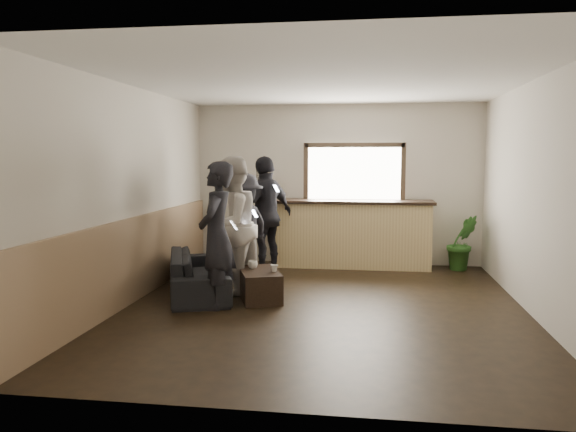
% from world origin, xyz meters
% --- Properties ---
extents(ground, '(5.00, 6.00, 0.01)m').
position_xyz_m(ground, '(0.00, 0.00, 0.00)').
color(ground, black).
extents(room_shell, '(5.01, 6.01, 2.80)m').
position_xyz_m(room_shell, '(-0.74, 0.00, 1.47)').
color(room_shell, silver).
rests_on(room_shell, ground).
extents(bar_counter, '(2.70, 0.68, 2.13)m').
position_xyz_m(bar_counter, '(0.30, 2.70, 0.64)').
color(bar_counter, tan).
rests_on(bar_counter, ground).
extents(sofa, '(1.35, 2.07, 0.56)m').
position_xyz_m(sofa, '(-1.75, 0.45, 0.28)').
color(sofa, black).
rests_on(sofa, ground).
extents(coffee_table, '(0.75, 0.98, 0.39)m').
position_xyz_m(coffee_table, '(-0.86, 0.26, 0.19)').
color(coffee_table, black).
rests_on(coffee_table, ground).
extents(cup_a, '(0.18, 0.18, 0.10)m').
position_xyz_m(cup_a, '(-0.97, 0.39, 0.44)').
color(cup_a, silver).
rests_on(cup_a, coffee_table).
extents(cup_b, '(0.13, 0.13, 0.09)m').
position_xyz_m(cup_b, '(-0.65, 0.22, 0.43)').
color(cup_b, silver).
rests_on(cup_b, coffee_table).
extents(potted_plant, '(0.60, 0.53, 0.93)m').
position_xyz_m(potted_plant, '(2.11, 2.65, 0.46)').
color(potted_plant, '#2D6623').
rests_on(potted_plant, ground).
extents(person_a, '(0.49, 0.67, 1.83)m').
position_xyz_m(person_a, '(-1.30, -0.22, 0.91)').
color(person_a, black).
rests_on(person_a, ground).
extents(person_b, '(1.03, 1.13, 1.89)m').
position_xyz_m(person_b, '(-1.30, 0.52, 0.95)').
color(person_b, '#B5ADA4').
rests_on(person_b, ground).
extents(person_c, '(1.01, 1.23, 1.65)m').
position_xyz_m(person_c, '(-1.30, 1.24, 0.83)').
color(person_c, black).
rests_on(person_c, ground).
extents(person_d, '(1.00, 1.18, 1.90)m').
position_xyz_m(person_d, '(-1.07, 1.93, 0.95)').
color(person_d, black).
rests_on(person_d, ground).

